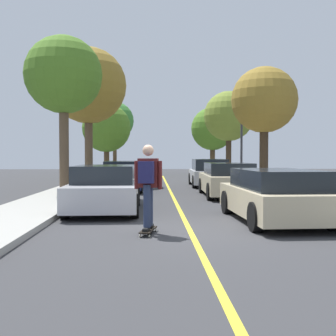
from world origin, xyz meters
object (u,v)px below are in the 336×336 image
(skateboard, at_px, (148,230))
(parked_car_left_nearest, at_px, (105,189))
(parked_car_right_nearest, at_px, (274,195))
(street_tree_left_farthest, at_px, (115,121))
(street_tree_left_near, at_px, (88,86))
(street_tree_right_far, at_px, (213,129))
(streetlamp, at_px, (242,127))
(street_tree_right_nearest, at_px, (264,101))
(parked_car_left_near, at_px, (122,176))
(parked_car_right_near, at_px, (228,180))
(parked_car_right_far, at_px, (209,173))
(street_tree_right_near, at_px, (229,117))
(skateboarder, at_px, (148,181))
(street_tree_left_nearest, at_px, (64,76))
(street_tree_left_far, at_px, (106,128))
(fire_hydrant, at_px, (279,188))

(skateboard, bearing_deg, parked_car_left_nearest, 110.01)
(parked_car_right_nearest, distance_m, street_tree_left_farthest, 29.19)
(street_tree_left_near, distance_m, street_tree_right_far, 14.88)
(street_tree_left_farthest, relative_size, streetlamp, 1.22)
(streetlamp, bearing_deg, parked_car_left_nearest, -121.87)
(parked_car_right_nearest, distance_m, street_tree_right_nearest, 9.50)
(parked_car_left_near, bearing_deg, street_tree_right_far, 67.76)
(parked_car_right_near, xyz_separation_m, parked_car_right_far, (-0.00, 5.44, 0.05))
(parked_car_left_nearest, distance_m, parked_car_right_near, 6.06)
(street_tree_left_near, xyz_separation_m, streetlamp, (8.19, -0.73, -2.22))
(street_tree_right_near, distance_m, skateboarder, 19.82)
(parked_car_left_near, relative_size, street_tree_left_nearest, 0.68)
(street_tree_right_near, bearing_deg, street_tree_left_near, -150.90)
(street_tree_left_near, bearing_deg, street_tree_right_nearest, -25.02)
(parked_car_right_near, distance_m, street_tree_right_far, 18.86)
(skateboard, bearing_deg, street_tree_right_near, 74.71)
(skateboarder, bearing_deg, street_tree_right_near, 74.72)
(parked_car_right_nearest, relative_size, street_tree_left_far, 0.79)
(street_tree_left_near, height_order, street_tree_right_near, street_tree_left_near)
(parked_car_left_nearest, bearing_deg, fire_hydrant, 22.29)
(street_tree_left_far, relative_size, street_tree_right_near, 0.94)
(parked_car_left_nearest, xyz_separation_m, street_tree_left_near, (-2.07, 10.57, 4.70))
(parked_car_right_far, xyz_separation_m, street_tree_right_nearest, (2.08, -3.04, 3.39))
(skateboarder, bearing_deg, street_tree_left_near, 103.35)
(streetlamp, bearing_deg, skateboard, -109.84)
(parked_car_right_far, relative_size, skateboarder, 2.41)
(street_tree_left_nearest, height_order, street_tree_left_near, street_tree_left_near)
(street_tree_right_far, bearing_deg, parked_car_right_nearest, -94.80)
(parked_car_right_near, bearing_deg, street_tree_left_farthest, 106.34)
(fire_hydrant, bearing_deg, parked_car_right_near, 129.95)
(parked_car_left_near, bearing_deg, street_tree_left_nearest, -128.22)
(street_tree_right_nearest, height_order, fire_hydrant, street_tree_right_nearest)
(parked_car_right_near, distance_m, street_tree_left_nearest, 7.61)
(fire_hydrant, bearing_deg, street_tree_right_near, 87.45)
(parked_car_left_nearest, bearing_deg, street_tree_left_far, 96.13)
(parked_car_right_near, bearing_deg, streetlamp, 72.76)
(parked_car_right_near, relative_size, parked_car_right_far, 1.05)
(streetlamp, height_order, skateboarder, streetlamp)
(parked_car_right_nearest, bearing_deg, fire_hydrant, 71.27)
(street_tree_left_farthest, distance_m, fire_hydrant, 25.40)
(street_tree_left_farthest, xyz_separation_m, street_tree_right_far, (8.51, -3.48, -0.92))
(fire_hydrant, bearing_deg, street_tree_right_far, 88.38)
(parked_car_left_near, bearing_deg, street_tree_left_near, 119.62)
(skateboard, xyz_separation_m, skateboarder, (-0.01, -0.03, 1.01))
(street_tree_left_nearest, bearing_deg, parked_car_right_near, -0.81)
(parked_car_right_near, bearing_deg, street_tree_left_far, 113.06)
(street_tree_left_farthest, relative_size, skateboard, 7.38)
(parked_car_left_near, distance_m, street_tree_left_far, 12.93)
(street_tree_left_nearest, xyz_separation_m, streetlamp, (8.19, 5.55, -1.56))
(street_tree_left_farthest, height_order, street_tree_right_near, street_tree_left_farthest)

